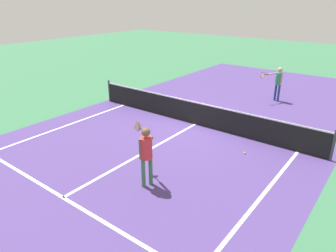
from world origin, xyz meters
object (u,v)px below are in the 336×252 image
Objects in this scene: player_near at (146,150)px; tennis_ball_near_net at (245,153)px; player_far at (278,80)px; net at (196,113)px.

player_near reaches higher than tennis_ball_near_net.
player_far is 6.55m from tennis_ball_near_net.
tennis_ball_near_net is at bearing 67.58° from player_near.
tennis_ball_near_net is (1.20, -6.35, -1.03)m from player_far.
player_near is (1.34, -4.60, 0.59)m from net.
player_far is at bearing 73.32° from net.
player_far is (1.53, 5.12, 0.57)m from net.
player_far reaches higher than tennis_ball_near_net.
net is 4.83m from player_near.
player_near is 26.14× the size of tennis_ball_near_net.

